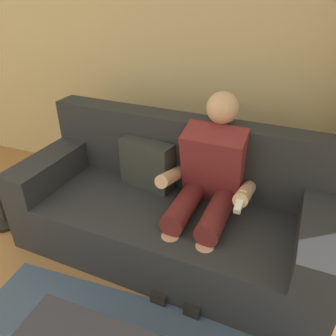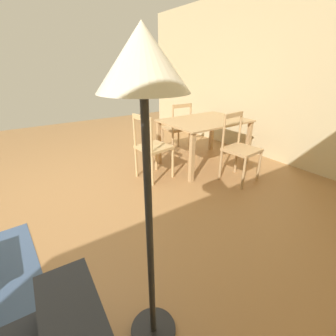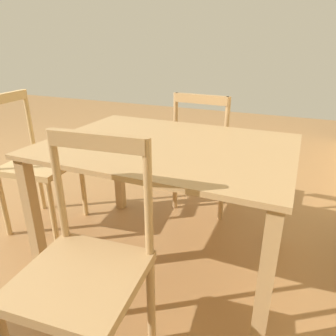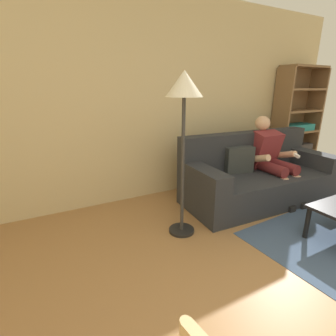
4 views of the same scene
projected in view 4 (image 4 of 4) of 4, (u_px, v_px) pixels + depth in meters
The scene contains 5 objects.
wall_back at pixel (147, 100), 3.45m from camera, with size 6.89×0.12×2.73m, color #D1BC8C.
couch at pixel (256, 177), 3.57m from camera, with size 2.18×0.98×0.93m.
person_lounging at pixel (271, 157), 3.61m from camera, with size 0.61×0.90×1.14m.
bookshelf at pixel (294, 130), 4.69m from camera, with size 0.94×0.36×1.89m.
floor_lamp at pixel (184, 100), 2.40m from camera, with size 0.36×0.36×1.68m.
Camera 4 is at (-1.41, -0.17, 1.52)m, focal length 27.10 mm.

